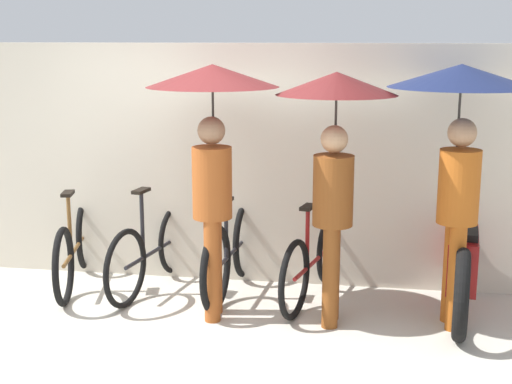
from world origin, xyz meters
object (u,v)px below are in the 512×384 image
(parked_bicycle_0, at_px, (75,247))
(pedestrian_trailing, at_px, (460,116))
(parked_bicycle_2, at_px, (232,251))
(parked_bicycle_3, at_px, (313,260))
(pedestrian_leading, at_px, (212,117))
(motorcycle, at_px, (462,263))
(parked_bicycle_1, at_px, (153,250))
(pedestrian_center, at_px, (335,130))

(parked_bicycle_0, relative_size, pedestrian_trailing, 0.81)
(parked_bicycle_0, bearing_deg, parked_bicycle_2, -101.05)
(parked_bicycle_3, height_order, pedestrian_leading, pedestrian_leading)
(parked_bicycle_3, xyz_separation_m, motorcycle, (1.26, -0.04, 0.05))
(parked_bicycle_3, bearing_deg, motorcycle, -78.00)
(parked_bicycle_1, distance_m, pedestrian_center, 2.11)
(pedestrian_center, xyz_separation_m, motorcycle, (1.08, 0.40, -1.16))
(pedestrian_center, bearing_deg, motorcycle, 20.62)
(pedestrian_trailing, bearing_deg, motorcycle, 60.47)
(parked_bicycle_0, height_order, parked_bicycle_1, parked_bicycle_0)
(parked_bicycle_1, distance_m, pedestrian_trailing, 2.96)
(parked_bicycle_0, bearing_deg, pedestrian_trailing, -108.02)
(parked_bicycle_2, xyz_separation_m, pedestrian_center, (0.93, -0.49, 1.18))
(parked_bicycle_3, xyz_separation_m, pedestrian_leading, (-0.79, -0.45, 1.30))
(pedestrian_leading, distance_m, motorcycle, 2.44)
(pedestrian_center, relative_size, pedestrian_trailing, 0.97)
(parked_bicycle_1, relative_size, parked_bicycle_2, 0.97)
(parked_bicycle_2, height_order, pedestrian_leading, pedestrian_leading)
(parked_bicycle_2, distance_m, pedestrian_leading, 1.37)
(pedestrian_center, xyz_separation_m, pedestrian_trailing, (0.95, 0.11, 0.12))
(parked_bicycle_0, bearing_deg, motorcycle, -103.09)
(parked_bicycle_3, relative_size, motorcycle, 0.78)
(parked_bicycle_1, relative_size, motorcycle, 0.80)
(parked_bicycle_0, bearing_deg, parked_bicycle_1, -100.49)
(pedestrian_leading, bearing_deg, pedestrian_trailing, -2.80)
(parked_bicycle_3, relative_size, pedestrian_trailing, 0.77)
(pedestrian_leading, xyz_separation_m, pedestrian_trailing, (1.93, 0.13, 0.03))
(parked_bicycle_3, distance_m, pedestrian_center, 1.30)
(parked_bicycle_2, bearing_deg, parked_bicycle_3, -88.58)
(pedestrian_leading, bearing_deg, parked_bicycle_3, 23.26)
(pedestrian_trailing, bearing_deg, pedestrian_center, -179.36)
(parked_bicycle_2, relative_size, pedestrian_center, 0.84)
(pedestrian_leading, height_order, motorcycle, pedestrian_leading)
(parked_bicycle_0, relative_size, parked_bicycle_3, 1.05)
(parked_bicycle_3, relative_size, pedestrian_leading, 0.77)
(pedestrian_center, distance_m, pedestrian_trailing, 0.97)
(parked_bicycle_3, bearing_deg, pedestrian_trailing, -92.26)
(parked_bicycle_2, xyz_separation_m, pedestrian_trailing, (1.88, -0.38, 1.30))
(parked_bicycle_2, relative_size, pedestrian_leading, 0.82)
(parked_bicycle_2, bearing_deg, pedestrian_center, -112.56)
(parked_bicycle_1, bearing_deg, pedestrian_leading, -115.23)
(motorcycle, bearing_deg, parked_bicycle_1, 95.52)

